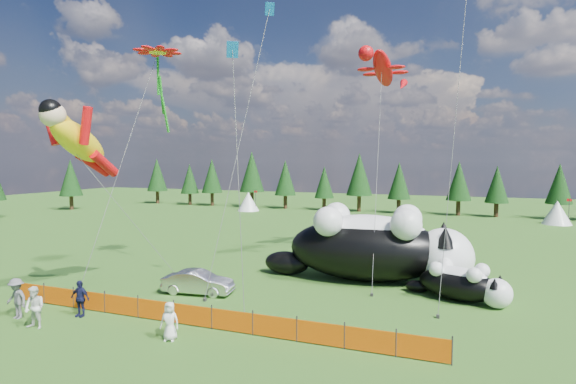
{
  "coord_description": "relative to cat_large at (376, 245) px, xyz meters",
  "views": [
    {
      "loc": [
        11.04,
        -19.96,
        7.45
      ],
      "look_at": [
        1.96,
        4.0,
        5.66
      ],
      "focal_mm": 28.0,
      "sensor_mm": 36.0,
      "label": 1
    }
  ],
  "objects": [
    {
      "name": "ground",
      "position": [
        -6.41,
        -7.6,
        -2.23
      ],
      "size": [
        160.0,
        160.0,
        0.0
      ],
      "primitive_type": "plane",
      "color": "#15390A",
      "rests_on": "ground"
    },
    {
      "name": "safety_fence",
      "position": [
        -6.41,
        -10.6,
        -1.73
      ],
      "size": [
        22.06,
        0.06,
        1.1
      ],
      "color": "#262626",
      "rests_on": "ground"
    },
    {
      "name": "tree_line",
      "position": [
        -6.41,
        37.4,
        1.77
      ],
      "size": [
        90.0,
        4.0,
        8.0
      ],
      "primitive_type": null,
      "color": "black",
      "rests_on": "ground"
    },
    {
      "name": "festival_tents",
      "position": [
        4.59,
        32.4,
        -0.83
      ],
      "size": [
        50.0,
        3.2,
        2.8
      ],
      "primitive_type": null,
      "color": "white",
      "rests_on": "ground"
    },
    {
      "name": "cat_large",
      "position": [
        0.0,
        0.0,
        0.0
      ],
      "size": [
        13.02,
        5.26,
        4.7
      ],
      "rotation": [
        0.0,
        0.0,
        0.07
      ],
      "color": "black",
      "rests_on": "ground"
    },
    {
      "name": "cat_small",
      "position": [
        5.0,
        -2.39,
        -1.26
      ],
      "size": [
        5.48,
        3.32,
        2.05
      ],
      "rotation": [
        0.0,
        0.0,
        -0.35
      ],
      "color": "black",
      "rests_on": "ground"
    },
    {
      "name": "car",
      "position": [
        -8.84,
        -6.23,
        -1.58
      ],
      "size": [
        4.13,
        1.96,
        1.31
      ],
      "primitive_type": "imported",
      "rotation": [
        0.0,
        0.0,
        1.72
      ],
      "color": "silver",
      "rests_on": "ground"
    },
    {
      "name": "spectator_b",
      "position": [
        -12.78,
        -13.34,
        -1.29
      ],
      "size": [
        0.95,
        0.59,
        1.89
      ],
      "primitive_type": "imported",
      "rotation": [
        0.0,
        0.0,
        0.05
      ],
      "color": "silver",
      "rests_on": "ground"
    },
    {
      "name": "spectator_c",
      "position": [
        -12.14,
        -11.42,
        -1.35
      ],
      "size": [
        1.05,
        0.58,
        1.76
      ],
      "primitive_type": "imported",
      "rotation": [
        0.0,
        0.0,
        0.05
      ],
      "color": "#15173A",
      "rests_on": "ground"
    },
    {
      "name": "spectator_d",
      "position": [
        -14.72,
        -12.7,
        -1.27
      ],
      "size": [
        1.29,
        0.74,
        1.93
      ],
      "primitive_type": "imported",
      "rotation": [
        0.0,
        0.0,
        -0.08
      ],
      "color": "slate",
      "rests_on": "ground"
    },
    {
      "name": "spectator_e",
      "position": [
        -6.4,
        -12.31,
        -1.42
      ],
      "size": [
        0.89,
        0.69,
        1.62
      ],
      "primitive_type": "imported",
      "rotation": [
        0.0,
        0.0,
        0.24
      ],
      "color": "silver",
      "rests_on": "ground"
    },
    {
      "name": "superhero_kite",
      "position": [
        -13.97,
        -9.41,
        6.23
      ],
      "size": [
        5.51,
        7.68,
        11.49
      ],
      "color": "yellow",
      "rests_on": "ground"
    },
    {
      "name": "gecko_kite",
      "position": [
        -0.41,
        4.38,
        11.57
      ],
      "size": [
        3.48,
        11.1,
        16.0
      ],
      "color": "red",
      "rests_on": "ground"
    },
    {
      "name": "flower_kite",
      "position": [
        -12.63,
        -4.42,
        11.66
      ],
      "size": [
        3.23,
        7.61,
        15.16
      ],
      "color": "red",
      "rests_on": "ground"
    },
    {
      "name": "diamond_kite_a",
      "position": [
        -6.33,
        -2.26,
        13.51
      ],
      "size": [
        2.12,
        5.7,
        17.65
      ],
      "color": "blue",
      "rests_on": "ground"
    },
    {
      "name": "diamond_kite_c",
      "position": [
        -5.56,
        -8.09,
        10.02
      ],
      "size": [
        1.84,
        1.84,
        13.53
      ],
      "color": "blue",
      "rests_on": "ground"
    }
  ]
}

